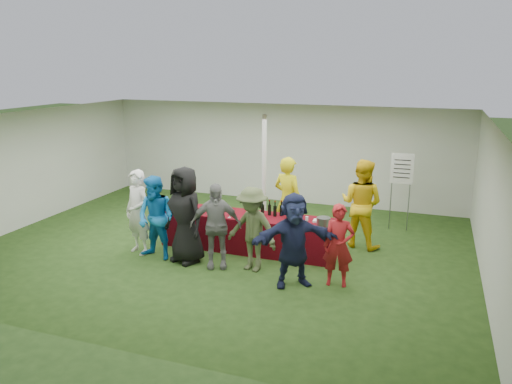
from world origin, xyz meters
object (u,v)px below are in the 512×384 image
(customer_1, at_px, (156,218))
(customer_4, at_px, (252,229))
(customer_3, at_px, (215,226))
(staff_back, at_px, (361,203))
(customer_0, at_px, (138,212))
(customer_5, at_px, (294,240))
(dump_bucket, at_px, (323,222))
(wine_list_sign, at_px, (402,175))
(customer_2, at_px, (185,215))
(staff_pourer, at_px, (288,200))
(customer_6, at_px, (339,246))
(serving_table, at_px, (247,232))

(customer_1, height_order, customer_4, customer_1)
(customer_1, relative_size, customer_3, 1.02)
(staff_back, relative_size, customer_3, 1.14)
(customer_0, relative_size, customer_5, 1.04)
(dump_bucket, relative_size, staff_back, 0.14)
(dump_bucket, bearing_deg, wine_list_sign, 64.70)
(customer_0, relative_size, customer_1, 1.04)
(dump_bucket, xyz_separation_m, customer_2, (-2.53, -0.78, 0.10))
(staff_pourer, xyz_separation_m, customer_6, (1.43, -1.77, -0.21))
(customer_1, bearing_deg, staff_back, 37.98)
(serving_table, bearing_deg, customer_4, -63.92)
(customer_6, bearing_deg, dump_bucket, 111.02)
(wine_list_sign, height_order, customer_3, wine_list_sign)
(staff_pourer, relative_size, customer_0, 1.09)
(customer_1, distance_m, customer_5, 2.88)
(wine_list_sign, xyz_separation_m, customer_4, (-2.39, -3.33, -0.52))
(customer_1, height_order, customer_5, customer_1)
(staff_pourer, bearing_deg, customer_1, 59.15)
(customer_2, bearing_deg, customer_1, -153.44)
(customer_0, bearing_deg, customer_3, 15.51)
(dump_bucket, bearing_deg, serving_table, 172.37)
(customer_2, bearing_deg, staff_pourer, 68.43)
(customer_5, xyz_separation_m, customer_6, (0.72, 0.26, -0.10))
(wine_list_sign, height_order, customer_2, customer_2)
(customer_0, height_order, customer_2, customer_2)
(customer_6, bearing_deg, customer_0, 170.88)
(wine_list_sign, distance_m, customer_6, 3.57)
(staff_pourer, relative_size, customer_4, 1.17)
(customer_0, xyz_separation_m, customer_1, (0.50, -0.14, -0.03))
(staff_back, bearing_deg, customer_2, 48.34)
(customer_5, bearing_deg, staff_pourer, 77.41)
(wine_list_sign, relative_size, customer_2, 0.95)
(serving_table, xyz_separation_m, dump_bucket, (1.64, -0.22, 0.46))
(wine_list_sign, xyz_separation_m, customer_3, (-3.09, -3.42, -0.50))
(dump_bucket, height_order, customer_5, customer_5)
(customer_4, bearing_deg, serving_table, 129.76)
(customer_2, distance_m, customer_6, 2.99)
(dump_bucket, distance_m, customer_3, 2.05)
(staff_pourer, distance_m, customer_0, 3.12)
(serving_table, xyz_separation_m, customer_6, (2.10, -1.08, 0.35))
(customer_3, bearing_deg, customer_1, 158.21)
(customer_5, bearing_deg, customer_0, 141.30)
(customer_2, bearing_deg, staff_back, 53.83)
(staff_pourer, distance_m, customer_2, 2.30)
(customer_1, bearing_deg, customer_3, 9.01)
(wine_list_sign, bearing_deg, customer_3, -132.06)
(serving_table, xyz_separation_m, staff_pourer, (0.67, 0.70, 0.57))
(customer_0, bearing_deg, customer_1, 4.55)
(wine_list_sign, relative_size, staff_pourer, 0.96)
(customer_1, distance_m, customer_3, 1.27)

